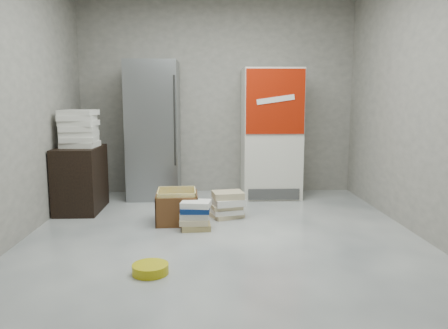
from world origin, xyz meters
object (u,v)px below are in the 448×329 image
coke_cooler (271,133)px  steel_fridge (154,130)px  wood_shelf (81,179)px  phonebook_stack_main (195,215)px  cardboard_box (177,209)px

coke_cooler → steel_fridge: bearing=179.8°
steel_fridge → coke_cooler: 1.65m
coke_cooler → wood_shelf: coke_cooler is taller
phonebook_stack_main → cardboard_box: (-0.21, 0.28, -0.00)m
wood_shelf → phonebook_stack_main: 1.70m
phonebook_stack_main → wood_shelf: bearing=151.6°
coke_cooler → cardboard_box: (-1.25, -1.31, -0.75)m
coke_cooler → wood_shelf: 2.63m
steel_fridge → phonebook_stack_main: bearing=-69.0°
steel_fridge → phonebook_stack_main: size_ratio=5.53×
steel_fridge → coke_cooler: size_ratio=1.06×
steel_fridge → wood_shelf: 1.23m
phonebook_stack_main → cardboard_box: bearing=130.0°
wood_shelf → coke_cooler: bearing=16.3°
steel_fridge → wood_shelf: (-0.83, -0.73, -0.55)m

